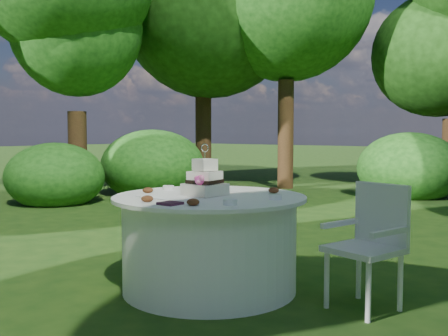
% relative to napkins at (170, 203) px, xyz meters
% --- Properties ---
extents(ground, '(80.00, 80.00, 0.00)m').
position_rel_napkins_xyz_m(ground, '(-0.11, 0.57, -0.78)').
color(ground, '#17380F').
rests_on(ground, ground).
extents(napkins, '(0.14, 0.14, 0.02)m').
position_rel_napkins_xyz_m(napkins, '(0.00, 0.00, 0.00)').
color(napkins, '#4A2036').
rests_on(napkins, table).
extents(feather_plume, '(0.48, 0.07, 0.01)m').
position_rel_napkins_xyz_m(feather_plume, '(-0.31, 0.17, -0.00)').
color(feather_plume, white).
rests_on(feather_plume, table).
extents(table, '(1.56, 1.56, 0.77)m').
position_rel_napkins_xyz_m(table, '(-0.11, 0.57, -0.39)').
color(table, white).
rests_on(table, ground).
extents(cake, '(0.30, 0.31, 0.42)m').
position_rel_napkins_xyz_m(cake, '(-0.15, 0.55, 0.10)').
color(cake, beige).
rests_on(cake, table).
extents(chair, '(0.56, 0.55, 0.91)m').
position_rel_napkins_xyz_m(chair, '(1.10, 0.96, -0.26)').
color(chair, silver).
rests_on(chair, ground).
extents(votives, '(1.20, 0.87, 0.04)m').
position_rel_napkins_xyz_m(votives, '(-0.08, 0.65, 0.01)').
color(votives, white).
rests_on(votives, table).
extents(petal_cups, '(0.93, 1.13, 0.05)m').
position_rel_napkins_xyz_m(petal_cups, '(-0.12, 0.37, 0.02)').
color(petal_cups, '#562D16').
rests_on(petal_cups, table).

